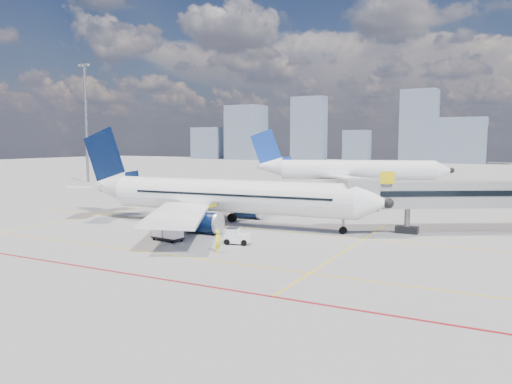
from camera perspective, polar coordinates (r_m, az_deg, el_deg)
ground at (r=47.12m, az=-7.18°, el=-5.47°), size 420.00×420.00×0.00m
apron_markings at (r=44.38m, az=-10.69°, el=-6.22°), size 90.00×35.12×0.01m
jet_bridge at (r=55.19m, az=24.41°, el=-0.37°), size 23.55×15.78×6.30m
floodlight_mast_nw at (r=112.79m, az=-18.85°, el=7.72°), size 3.20×0.61×25.45m
distant_skyline at (r=230.32m, az=19.47°, el=6.27°), size 254.37×15.47×31.71m
main_aircraft at (r=54.91m, az=-4.46°, el=-0.44°), size 37.23×32.40×10.93m
second_aircraft at (r=106.39m, az=10.50°, el=2.48°), size 40.63×34.51×12.29m
baggage_tug at (r=44.81m, az=-2.31°, el=-5.07°), size 2.39×1.77×1.51m
cargo_dolly at (r=47.02m, az=-10.09°, el=-4.39°), size 3.23×1.79×1.68m
belt_loader at (r=54.59m, az=-8.35°, el=-3.20°), size 6.63×3.38×2.68m
ramp_worker at (r=41.60m, az=-4.35°, el=-5.62°), size 0.45×0.69×1.89m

